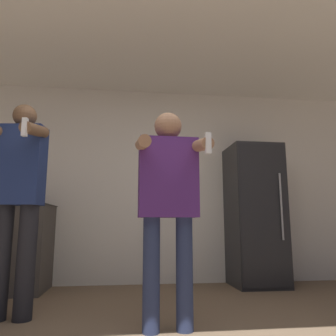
{
  "coord_description": "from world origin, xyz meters",
  "views": [
    {
      "loc": [
        -0.29,
        -1.64,
        0.73
      ],
      "look_at": [
        0.02,
        0.77,
        1.16
      ],
      "focal_mm": 35.0,
      "sensor_mm": 36.0,
      "label": 1
    }
  ],
  "objects_px": {
    "bottle_red_label": "(42,195)",
    "person_man_side": "(18,195)",
    "bottle_amber_bourbon": "(24,195)",
    "refrigerator": "(255,214)",
    "person_woman_foreground": "(168,194)"
  },
  "relations": [
    {
      "from": "refrigerator",
      "to": "person_man_side",
      "type": "distance_m",
      "value": 2.74
    },
    {
      "from": "refrigerator",
      "to": "person_man_side",
      "type": "relative_size",
      "value": 0.98
    },
    {
      "from": "bottle_red_label",
      "to": "bottle_amber_bourbon",
      "type": "bearing_deg",
      "value": 180.0
    },
    {
      "from": "bottle_amber_bourbon",
      "to": "person_man_side",
      "type": "relative_size",
      "value": 0.15
    },
    {
      "from": "person_woman_foreground",
      "to": "person_man_side",
      "type": "bearing_deg",
      "value": 160.18
    },
    {
      "from": "bottle_amber_bourbon",
      "to": "person_woman_foreground",
      "type": "bearing_deg",
      "value": -45.32
    },
    {
      "from": "refrigerator",
      "to": "bottle_red_label",
      "type": "xyz_separation_m",
      "value": [
        -2.56,
        -0.1,
        0.2
      ]
    },
    {
      "from": "person_man_side",
      "to": "bottle_amber_bourbon",
      "type": "bearing_deg",
      "value": 104.17
    },
    {
      "from": "person_woman_foreground",
      "to": "refrigerator",
      "type": "bearing_deg",
      "value": 50.6
    },
    {
      "from": "bottle_amber_bourbon",
      "to": "bottle_red_label",
      "type": "relative_size",
      "value": 1.03
    },
    {
      "from": "bottle_red_label",
      "to": "person_man_side",
      "type": "xyz_separation_m",
      "value": [
        0.07,
        -1.05,
        -0.09
      ]
    },
    {
      "from": "person_woman_foreground",
      "to": "bottle_red_label",
      "type": "bearing_deg",
      "value": 130.67
    },
    {
      "from": "refrigerator",
      "to": "person_man_side",
      "type": "xyz_separation_m",
      "value": [
        -2.49,
        -1.14,
        0.12
      ]
    },
    {
      "from": "person_woman_foreground",
      "to": "person_man_side",
      "type": "distance_m",
      "value": 1.27
    },
    {
      "from": "bottle_red_label",
      "to": "person_woman_foreground",
      "type": "xyz_separation_m",
      "value": [
        1.27,
        -1.48,
        -0.11
      ]
    }
  ]
}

